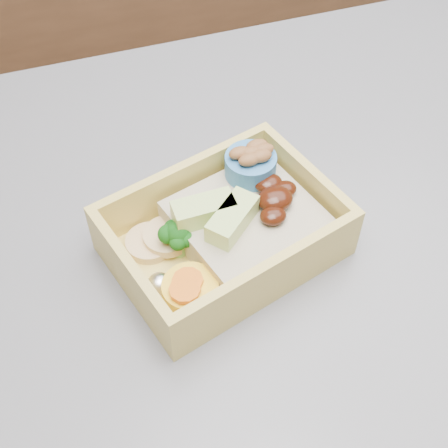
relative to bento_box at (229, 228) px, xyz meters
name	(u,v)px	position (x,y,z in m)	size (l,w,h in m)	color
bento_box	(229,228)	(0.00, 0.00, 0.00)	(0.20, 0.17, 0.06)	#D8BE59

